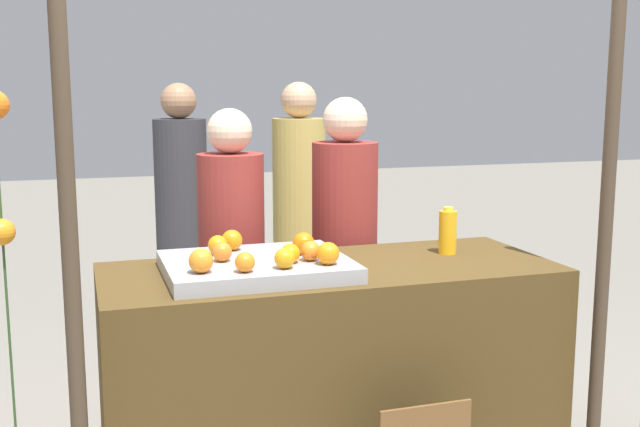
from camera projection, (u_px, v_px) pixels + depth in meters
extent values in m
cube|color=#4C3819|center=(331.00, 375.00, 3.24)|extent=(1.88, 0.75, 0.95)
cube|color=#9EA0A5|center=(256.00, 266.00, 3.04)|extent=(0.72, 0.59, 0.06)
sphere|color=orange|center=(232.00, 240.00, 3.19)|extent=(0.09, 0.09, 0.09)
sphere|color=orange|center=(245.00, 262.00, 2.81)|extent=(0.08, 0.08, 0.08)
sphere|color=orange|center=(311.00, 251.00, 3.00)|extent=(0.08, 0.08, 0.08)
sphere|color=orange|center=(222.00, 252.00, 2.99)|extent=(0.08, 0.08, 0.08)
sphere|color=orange|center=(218.00, 245.00, 3.11)|extent=(0.08, 0.08, 0.08)
sphere|color=orange|center=(290.00, 253.00, 2.96)|extent=(0.08, 0.08, 0.08)
sphere|color=orange|center=(303.00, 243.00, 3.12)|extent=(0.09, 0.09, 0.09)
sphere|color=orange|center=(201.00, 261.00, 2.80)|extent=(0.09, 0.09, 0.09)
sphere|color=orange|center=(285.00, 258.00, 2.87)|extent=(0.08, 0.08, 0.08)
sphere|color=orange|center=(328.00, 253.00, 2.94)|extent=(0.09, 0.09, 0.09)
cylinder|color=#F6AC19|center=(448.00, 232.00, 3.40)|extent=(0.08, 0.08, 0.19)
cylinder|color=yellow|center=(448.00, 209.00, 3.39)|extent=(0.04, 0.04, 0.02)
cylinder|color=maroon|center=(233.00, 295.00, 3.71)|extent=(0.32, 0.32, 1.37)
sphere|color=beige|center=(230.00, 131.00, 3.58)|extent=(0.21, 0.21, 0.21)
cylinder|color=maroon|center=(344.00, 282.00, 3.87)|extent=(0.33, 0.33, 1.41)
sphere|color=beige|center=(345.00, 120.00, 3.73)|extent=(0.22, 0.22, 0.22)
cylinder|color=tan|center=(299.00, 232.00, 5.01)|extent=(0.34, 0.34, 1.49)
sphere|color=tan|center=(299.00, 100.00, 4.87)|extent=(0.23, 0.23, 0.23)
cylinder|color=#333338|center=(182.00, 232.00, 5.04)|extent=(0.34, 0.34, 1.48)
sphere|color=#A87A59|center=(179.00, 101.00, 4.90)|extent=(0.23, 0.23, 0.23)
cylinder|color=#384C8C|center=(349.00, 235.00, 5.37)|extent=(0.31, 0.31, 1.32)
sphere|color=beige|center=(350.00, 126.00, 5.24)|extent=(0.21, 0.21, 0.21)
cylinder|color=#473828|center=(71.00, 269.00, 2.44)|extent=(0.06, 0.06, 2.21)
cylinder|color=#473828|center=(605.00, 233.00, 3.06)|extent=(0.06, 0.06, 2.21)
cylinder|color=#2D4C23|center=(6.00, 288.00, 2.39)|extent=(0.01, 0.01, 2.11)
sphere|color=orange|center=(1.00, 232.00, 2.35)|extent=(0.08, 0.08, 0.08)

